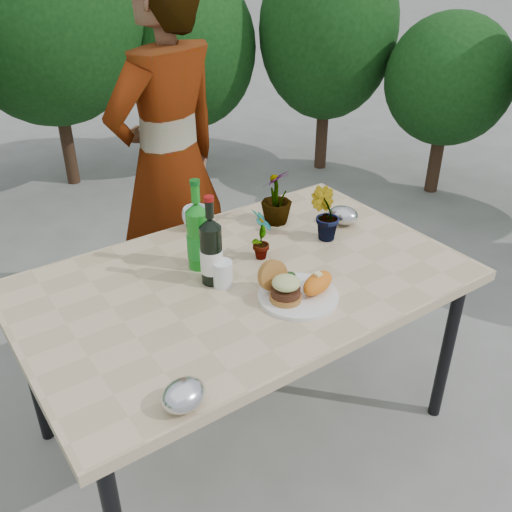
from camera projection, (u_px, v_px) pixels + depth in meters
ground at (245, 423)px, 2.46m from camera, size 80.00×80.00×0.00m
patio_table at (244, 291)px, 2.11m from camera, size 1.60×1.00×0.75m
shrub_hedge at (88, 75)px, 3.21m from camera, size 6.79×5.12×2.19m
dinner_plate at (298, 296)px, 1.97m from camera, size 0.28×0.28×0.01m
burger_stack at (282, 286)px, 1.92m from camera, size 0.11×0.16×0.11m
sweet_potato at (318, 283)px, 1.96m from camera, size 0.17×0.12×0.06m
grilled_veg at (286, 278)px, 2.03m from camera, size 0.08×0.05×0.03m
wine_bottle at (211, 252)px, 2.00m from camera, size 0.08×0.08×0.34m
sparkling_water at (198, 236)px, 2.08m from camera, size 0.08×0.08×0.35m
plastic_cup at (223, 274)px, 2.01m from camera, size 0.07×0.07×0.09m
seedling_left at (261, 235)px, 2.15m from camera, size 0.12×0.13×0.21m
seedling_mid at (325, 214)px, 2.28m from camera, size 0.15×0.15×0.22m
seedling_right at (277, 197)px, 2.40m from camera, size 0.17×0.17×0.24m
blue_bowl at (196, 218)px, 2.40m from camera, size 0.13×0.13×0.09m
foil_packet_left at (184, 395)px, 1.51m from camera, size 0.15×0.14×0.08m
foil_packet_right at (343, 215)px, 2.43m from camera, size 0.16×0.17×0.08m
person at (170, 165)px, 2.64m from camera, size 0.75×0.59×1.80m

